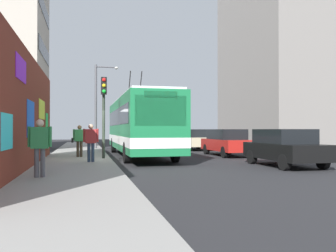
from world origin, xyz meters
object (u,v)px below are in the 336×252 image
at_px(city_bus, 139,124).
at_px(parked_car_champagne, 194,139).
at_px(street_lamp, 99,100).
at_px(parked_car_black, 284,147).
at_px(pedestrian_near_wall, 40,143).
at_px(pedestrian_at_curb, 91,140).
at_px(pedestrian_midblock, 79,138).
at_px(traffic_light, 104,103).
at_px(parked_car_red, 227,142).

distance_m(city_bus, parked_car_champagne, 7.89).
bearing_deg(city_bus, street_lamp, 16.35).
xyz_separation_m(parked_car_black, pedestrian_near_wall, (-2.34, 9.55, 0.33)).
bearing_deg(pedestrian_at_curb, parked_car_champagne, -37.96).
bearing_deg(pedestrian_midblock, pedestrian_at_curb, -169.66).
xyz_separation_m(pedestrian_at_curb, pedestrian_midblock, (2.93, 0.53, -0.01)).
height_order(pedestrian_near_wall, street_lamp, street_lamp).
bearing_deg(pedestrian_at_curb, city_bus, -32.37).
bearing_deg(pedestrian_near_wall, pedestrian_at_curb, -18.27).
bearing_deg(parked_car_champagne, pedestrian_near_wall, 147.45).
bearing_deg(street_lamp, pedestrian_near_wall, 171.86).
bearing_deg(parked_car_black, traffic_light, 61.09).
bearing_deg(city_bus, pedestrian_at_curb, 147.63).
distance_m(pedestrian_near_wall, pedestrian_at_curb, 4.97).
distance_m(pedestrian_midblock, street_lamp, 8.95).
relative_size(pedestrian_near_wall, traffic_light, 0.43).
height_order(pedestrian_near_wall, pedestrian_at_curb, pedestrian_near_wall).
height_order(parked_car_champagne, street_lamp, street_lamp).
distance_m(pedestrian_near_wall, street_lamp, 16.47).
distance_m(parked_car_black, pedestrian_near_wall, 9.83).
relative_size(pedestrian_near_wall, pedestrian_at_curb, 1.04).
bearing_deg(parked_car_red, city_bus, 83.97).
bearing_deg(parked_car_champagne, pedestrian_midblock, 130.61).
relative_size(city_bus, traffic_light, 3.04).
height_order(parked_car_black, pedestrian_near_wall, pedestrian_near_wall).
bearing_deg(street_lamp, traffic_light, 179.38).
relative_size(pedestrian_near_wall, pedestrian_midblock, 1.05).
bearing_deg(street_lamp, parked_car_champagne, -98.87).
bearing_deg(pedestrian_at_curb, traffic_light, -20.80).
xyz_separation_m(parked_car_champagne, pedestrian_near_wall, (-14.96, 9.55, 0.33)).
bearing_deg(street_lamp, parked_car_black, -152.22).
relative_size(parked_car_red, pedestrian_midblock, 2.74).
distance_m(parked_car_red, traffic_light, 7.92).
bearing_deg(parked_car_red, pedestrian_midblock, 96.15).
xyz_separation_m(traffic_light, street_lamp, (9.69, -0.11, 0.96)).
bearing_deg(pedestrian_at_curb, pedestrian_midblock, 10.34).
bearing_deg(parked_car_red, parked_car_champagne, -0.00).
relative_size(parked_car_champagne, traffic_light, 1.14).
height_order(pedestrian_near_wall, pedestrian_midblock, pedestrian_near_wall).
relative_size(parked_car_black, traffic_light, 1.02).
distance_m(pedestrian_at_curb, street_lamp, 11.71).
distance_m(parked_car_black, parked_car_red, 6.23).
distance_m(city_bus, pedestrian_midblock, 3.71).
bearing_deg(traffic_light, pedestrian_near_wall, 161.06).
bearing_deg(pedestrian_near_wall, street_lamp, -8.14).
bearing_deg(parked_car_champagne, parked_car_black, 180.00).
height_order(pedestrian_at_curb, pedestrian_midblock, pedestrian_at_curb).
bearing_deg(traffic_light, parked_car_red, -73.56).
height_order(city_bus, pedestrian_midblock, city_bus).
distance_m(city_bus, pedestrian_at_curb, 5.26).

